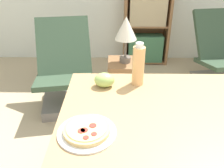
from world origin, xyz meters
name	(u,v)px	position (x,y,z in m)	size (l,w,h in m)	color
dining_table	(164,127)	(-0.09, 0.08, 0.66)	(1.09, 0.80, 0.77)	tan
pizza_on_plate	(87,131)	(-0.48, -0.11, 0.79)	(0.26, 0.26, 0.04)	white
grape_bunch	(104,80)	(-0.42, 0.32, 0.82)	(0.12, 0.09, 0.09)	#A8CC66
drink_bottle	(138,65)	(-0.22, 0.35, 0.90)	(0.07, 0.07, 0.26)	#EFB270
lounge_chair_near	(66,80)	(-0.87, 1.29, 0.29)	(0.67, 0.84, 0.88)	slate
lounge_chair_far	(220,64)	(0.93, 1.73, 0.29)	(0.67, 0.84, 0.88)	slate
bookshelf	(148,9)	(0.10, 2.45, 0.79)	(0.65, 0.29, 1.67)	brown
side_table	(124,84)	(-0.25, 1.25, 0.26)	(0.34, 0.34, 0.52)	brown
table_lamp	(126,30)	(-0.25, 1.25, 0.84)	(0.21, 0.21, 0.45)	#665B51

